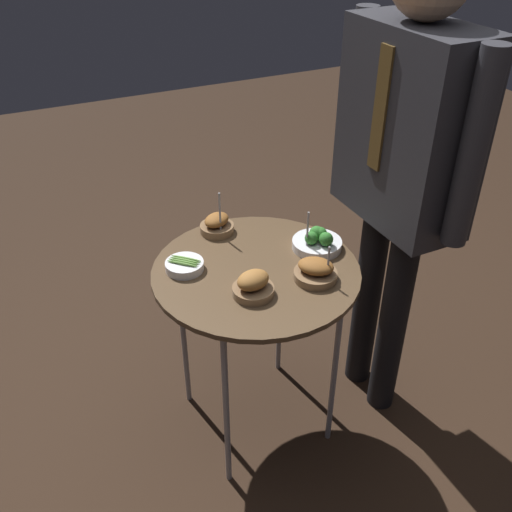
{
  "coord_description": "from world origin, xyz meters",
  "views": [
    {
      "loc": [
        1.35,
        -0.65,
        1.76
      ],
      "look_at": [
        0.0,
        0.0,
        0.76
      ],
      "focal_mm": 40.0,
      "sensor_mm": 36.0,
      "label": 1
    }
  ],
  "objects_px": {
    "bowl_roast_far_rim": "(316,271)",
    "serving_cart": "(256,282)",
    "bowl_broccoli_back_left": "(317,241)",
    "bowl_asparagus_center": "(185,265)",
    "waiter_figure": "(404,152)",
    "bowl_roast_front_right": "(217,225)",
    "bowl_roast_front_left": "(253,285)"
  },
  "relations": [
    {
      "from": "bowl_roast_far_rim",
      "to": "bowl_broccoli_back_left",
      "type": "bearing_deg",
      "value": 147.31
    },
    {
      "from": "waiter_figure",
      "to": "bowl_roast_front_right",
      "type": "bearing_deg",
      "value": -122.26
    },
    {
      "from": "bowl_roast_front_left",
      "to": "waiter_figure",
      "type": "distance_m",
      "value": 0.63
    },
    {
      "from": "serving_cart",
      "to": "bowl_roast_front_right",
      "type": "distance_m",
      "value": 0.28
    },
    {
      "from": "bowl_broccoli_back_left",
      "to": "waiter_figure",
      "type": "xyz_separation_m",
      "value": [
        0.08,
        0.25,
        0.31
      ]
    },
    {
      "from": "bowl_roast_far_rim",
      "to": "bowl_roast_front_left",
      "type": "height_order",
      "value": "bowl_roast_far_rim"
    },
    {
      "from": "waiter_figure",
      "to": "bowl_roast_far_rim",
      "type": "bearing_deg",
      "value": -78.27
    },
    {
      "from": "bowl_roast_front_left",
      "to": "bowl_roast_far_rim",
      "type": "bearing_deg",
      "value": 86.65
    },
    {
      "from": "serving_cart",
      "to": "bowl_broccoli_back_left",
      "type": "relative_size",
      "value": 4.19
    },
    {
      "from": "waiter_figure",
      "to": "bowl_broccoli_back_left",
      "type": "bearing_deg",
      "value": -107.42
    },
    {
      "from": "bowl_roast_far_rim",
      "to": "bowl_asparagus_center",
      "type": "distance_m",
      "value": 0.42
    },
    {
      "from": "bowl_roast_far_rim",
      "to": "serving_cart",
      "type": "bearing_deg",
      "value": -131.72
    },
    {
      "from": "bowl_broccoli_back_left",
      "to": "serving_cart",
      "type": "bearing_deg",
      "value": -85.24
    },
    {
      "from": "serving_cart",
      "to": "waiter_figure",
      "type": "bearing_deg",
      "value": 83.26
    },
    {
      "from": "bowl_roast_front_left",
      "to": "bowl_broccoli_back_left",
      "type": "bearing_deg",
      "value": 114.07
    },
    {
      "from": "serving_cart",
      "to": "bowl_asparagus_center",
      "type": "bearing_deg",
      "value": -115.04
    },
    {
      "from": "serving_cart",
      "to": "bowl_roast_front_right",
      "type": "bearing_deg",
      "value": -174.54
    },
    {
      "from": "serving_cart",
      "to": "bowl_roast_far_rim",
      "type": "distance_m",
      "value": 0.21
    },
    {
      "from": "bowl_roast_far_rim",
      "to": "bowl_roast_front_right",
      "type": "distance_m",
      "value": 0.43
    },
    {
      "from": "serving_cart",
      "to": "waiter_figure",
      "type": "xyz_separation_m",
      "value": [
        0.06,
        0.49,
        0.39
      ]
    },
    {
      "from": "serving_cart",
      "to": "bowl_broccoli_back_left",
      "type": "height_order",
      "value": "bowl_broccoli_back_left"
    },
    {
      "from": "bowl_broccoli_back_left",
      "to": "bowl_asparagus_center",
      "type": "height_order",
      "value": "bowl_broccoli_back_left"
    },
    {
      "from": "waiter_figure",
      "to": "bowl_asparagus_center",
      "type": "bearing_deg",
      "value": -102.54
    },
    {
      "from": "bowl_roast_far_rim",
      "to": "bowl_roast_front_right",
      "type": "xyz_separation_m",
      "value": [
        -0.39,
        -0.17,
        0.0
      ]
    },
    {
      "from": "bowl_roast_far_rim",
      "to": "bowl_asparagus_center",
      "type": "height_order",
      "value": "bowl_roast_far_rim"
    },
    {
      "from": "bowl_asparagus_center",
      "to": "bowl_roast_front_right",
      "type": "bearing_deg",
      "value": 132.83
    },
    {
      "from": "bowl_asparagus_center",
      "to": "waiter_figure",
      "type": "distance_m",
      "value": 0.78
    },
    {
      "from": "serving_cart",
      "to": "waiter_figure",
      "type": "relative_size",
      "value": 0.43
    },
    {
      "from": "bowl_roast_far_rim",
      "to": "bowl_roast_front_left",
      "type": "xyz_separation_m",
      "value": [
        -0.01,
        -0.21,
        0.0
      ]
    },
    {
      "from": "bowl_broccoli_back_left",
      "to": "bowl_asparagus_center",
      "type": "distance_m",
      "value": 0.45
    },
    {
      "from": "serving_cart",
      "to": "bowl_roast_far_rim",
      "type": "height_order",
      "value": "bowl_roast_far_rim"
    },
    {
      "from": "serving_cart",
      "to": "bowl_roast_far_rim",
      "type": "xyz_separation_m",
      "value": [
        0.13,
        0.14,
        0.08
      ]
    }
  ]
}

